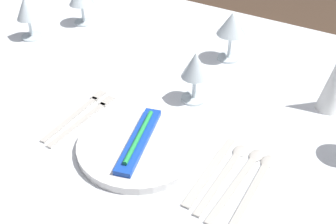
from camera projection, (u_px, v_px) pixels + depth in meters
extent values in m
cube|color=white|center=(178.00, 104.00, 1.07)|extent=(1.80, 1.10, 0.04)
cube|color=white|center=(254.00, 50.00, 1.51)|extent=(1.80, 0.01, 0.18)
cylinder|color=brown|center=(72.00, 66.00, 1.93)|extent=(0.07, 0.07, 0.70)
cylinder|color=white|center=(139.00, 145.00, 0.91)|extent=(0.27, 0.27, 0.02)
cube|color=blue|center=(139.00, 140.00, 0.90)|extent=(0.09, 0.21, 0.01)
cylinder|color=green|center=(139.00, 136.00, 0.89)|extent=(0.05, 0.17, 0.01)
cube|color=beige|center=(78.00, 124.00, 0.98)|extent=(0.02, 0.19, 0.00)
cube|color=beige|center=(107.00, 101.00, 1.05)|extent=(0.02, 0.04, 0.00)
cube|color=beige|center=(71.00, 118.00, 0.99)|extent=(0.02, 0.19, 0.00)
cube|color=beige|center=(98.00, 96.00, 1.07)|extent=(0.02, 0.04, 0.00)
cube|color=beige|center=(206.00, 177.00, 0.84)|extent=(0.02, 0.18, 0.00)
cube|color=beige|center=(226.00, 147.00, 0.91)|extent=(0.02, 0.06, 0.00)
cube|color=beige|center=(218.00, 183.00, 0.83)|extent=(0.01, 0.19, 0.00)
ellipsoid|color=beige|center=(240.00, 151.00, 0.90)|extent=(0.03, 0.04, 0.01)
cube|color=beige|center=(232.00, 189.00, 0.82)|extent=(0.02, 0.20, 0.00)
ellipsoid|color=beige|center=(256.00, 155.00, 0.89)|extent=(0.03, 0.04, 0.01)
cube|color=beige|center=(250.00, 194.00, 0.81)|extent=(0.02, 0.18, 0.00)
ellipsoid|color=beige|center=(268.00, 161.00, 0.88)|extent=(0.03, 0.04, 0.01)
cylinder|color=silver|center=(194.00, 98.00, 1.06)|extent=(0.06, 0.06, 0.01)
cylinder|color=silver|center=(194.00, 87.00, 1.03)|extent=(0.01, 0.01, 0.06)
cone|color=silver|center=(195.00, 65.00, 1.00)|extent=(0.07, 0.07, 0.06)
cylinder|color=silver|center=(84.00, 22.00, 1.40)|extent=(0.06, 0.06, 0.01)
cylinder|color=silver|center=(83.00, 13.00, 1.38)|extent=(0.01, 0.01, 0.06)
cylinder|color=silver|center=(228.00, 58.00, 1.21)|extent=(0.06, 0.06, 0.01)
cylinder|color=silver|center=(230.00, 46.00, 1.19)|extent=(0.01, 0.01, 0.07)
cone|color=silver|center=(232.00, 23.00, 1.15)|extent=(0.08, 0.08, 0.06)
cylinder|color=silver|center=(32.00, 37.00, 1.32)|extent=(0.07, 0.07, 0.01)
cylinder|color=silver|center=(30.00, 27.00, 1.30)|extent=(0.01, 0.01, 0.06)
cone|color=silver|center=(26.00, 8.00, 1.26)|extent=(0.07, 0.07, 0.07)
cone|color=white|center=(336.00, 79.00, 0.98)|extent=(0.06, 0.06, 0.17)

